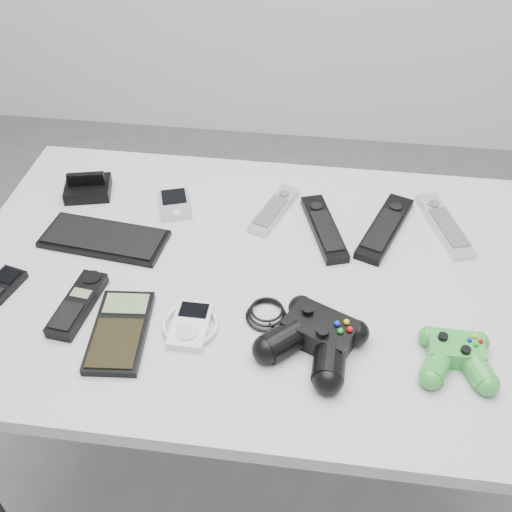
# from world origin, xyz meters

# --- Properties ---
(floor) EXTENTS (3.50, 3.50, 0.00)m
(floor) POSITION_xyz_m (0.00, 0.00, 0.00)
(floor) COLOR slate
(floor) RESTS_ON ground
(desk) EXTENTS (1.17, 0.76, 0.79)m
(desk) POSITION_xyz_m (0.09, -0.08, 0.72)
(desk) COLOR #ADAEB0
(desk) RESTS_ON floor
(pda_keyboard) EXTENTS (0.26, 0.13, 0.02)m
(pda_keyboard) POSITION_xyz_m (-0.24, -0.03, 0.79)
(pda_keyboard) COLOR black
(pda_keyboard) RESTS_ON desk
(dock_bracket) EXTENTS (0.11, 0.11, 0.05)m
(dock_bracket) POSITION_xyz_m (-0.33, 0.12, 0.81)
(dock_bracket) COLOR black
(dock_bracket) RESTS_ON desk
(pda) EXTENTS (0.09, 0.12, 0.02)m
(pda) POSITION_xyz_m (-0.13, 0.10, 0.79)
(pda) COLOR #B2B2BA
(pda) RESTS_ON desk
(remote_silver_a) EXTENTS (0.10, 0.17, 0.02)m
(remote_silver_a) POSITION_xyz_m (0.09, 0.11, 0.80)
(remote_silver_a) COLOR #B2B2BA
(remote_silver_a) RESTS_ON desk
(remote_black_a) EXTENTS (0.11, 0.21, 0.02)m
(remote_black_a) POSITION_xyz_m (0.20, 0.06, 0.80)
(remote_black_a) COLOR black
(remote_black_a) RESTS_ON desk
(remote_black_b) EXTENTS (0.13, 0.22, 0.02)m
(remote_black_b) POSITION_xyz_m (0.32, 0.08, 0.80)
(remote_black_b) COLOR black
(remote_black_b) RESTS_ON desk
(remote_silver_b) EXTENTS (0.11, 0.21, 0.02)m
(remote_silver_b) POSITION_xyz_m (0.44, 0.10, 0.80)
(remote_silver_b) COLOR #B9BAC0
(remote_silver_b) RESTS_ON desk
(cordless_handset) EXTENTS (0.07, 0.16, 0.02)m
(cordless_handset) POSITION_xyz_m (-0.23, -0.22, 0.80)
(cordless_handset) COLOR black
(cordless_handset) RESTS_ON desk
(calculator) EXTENTS (0.11, 0.19, 0.02)m
(calculator) POSITION_xyz_m (-0.14, -0.27, 0.80)
(calculator) COLOR black
(calculator) RESTS_ON desk
(mp3_player) EXTENTS (0.10, 0.10, 0.02)m
(mp3_player) POSITION_xyz_m (-0.02, -0.24, 0.80)
(mp3_player) COLOR silver
(mp3_player) RESTS_ON desk
(controller_black) EXTENTS (0.32, 0.27, 0.06)m
(controller_black) POSITION_xyz_m (0.19, -0.25, 0.81)
(controller_black) COLOR black
(controller_black) RESTS_ON desk
(controller_green) EXTENTS (0.13, 0.13, 0.04)m
(controller_green) POSITION_xyz_m (0.42, -0.25, 0.81)
(controller_green) COLOR #248532
(controller_green) RESTS_ON desk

